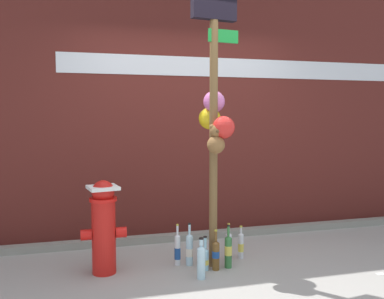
{
  "coord_description": "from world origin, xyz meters",
  "views": [
    {
      "loc": [
        -1.18,
        -3.31,
        1.44
      ],
      "look_at": [
        -0.19,
        0.36,
        1.14
      ],
      "focal_mm": 38.27,
      "sensor_mm": 36.0,
      "label": 1
    }
  ],
  "objects_px": {
    "fire_hydrant": "(104,225)",
    "bottle_6": "(189,249)",
    "bottle_3": "(228,247)",
    "bottle_5": "(205,258)",
    "bottle_7": "(201,261)",
    "bottle_1": "(241,245)",
    "bottle_2": "(177,250)",
    "memorial_post": "(215,99)",
    "bottle_0": "(228,251)",
    "bottle_4": "(216,254)"
  },
  "relations": [
    {
      "from": "bottle_0",
      "to": "bottle_6",
      "type": "height_order",
      "value": "same"
    },
    {
      "from": "memorial_post",
      "to": "bottle_6",
      "type": "height_order",
      "value": "memorial_post"
    },
    {
      "from": "memorial_post",
      "to": "bottle_2",
      "type": "relative_size",
      "value": 6.68
    },
    {
      "from": "bottle_3",
      "to": "fire_hydrant",
      "type": "bearing_deg",
      "value": 179.46
    },
    {
      "from": "bottle_0",
      "to": "bottle_1",
      "type": "height_order",
      "value": "bottle_0"
    },
    {
      "from": "bottle_0",
      "to": "bottle_4",
      "type": "bearing_deg",
      "value": -169.0
    },
    {
      "from": "bottle_1",
      "to": "bottle_5",
      "type": "xyz_separation_m",
      "value": [
        -0.44,
        -0.21,
        -0.02
      ]
    },
    {
      "from": "bottle_2",
      "to": "bottle_5",
      "type": "height_order",
      "value": "bottle_2"
    },
    {
      "from": "bottle_3",
      "to": "bottle_7",
      "type": "height_order",
      "value": "bottle_3"
    },
    {
      "from": "fire_hydrant",
      "to": "bottle_6",
      "type": "bearing_deg",
      "value": -0.89
    },
    {
      "from": "bottle_4",
      "to": "bottle_7",
      "type": "xyz_separation_m",
      "value": [
        -0.19,
        -0.17,
        0.01
      ]
    },
    {
      "from": "bottle_5",
      "to": "bottle_7",
      "type": "xyz_separation_m",
      "value": [
        -0.09,
        -0.19,
        0.05
      ]
    },
    {
      "from": "fire_hydrant",
      "to": "bottle_7",
      "type": "xyz_separation_m",
      "value": [
        0.83,
        -0.37,
        -0.29
      ]
    },
    {
      "from": "bottle_1",
      "to": "bottle_2",
      "type": "height_order",
      "value": "bottle_2"
    },
    {
      "from": "fire_hydrant",
      "to": "bottle_4",
      "type": "height_order",
      "value": "fire_hydrant"
    },
    {
      "from": "bottle_2",
      "to": "bottle_7",
      "type": "relative_size",
      "value": 1.08
    },
    {
      "from": "bottle_0",
      "to": "bottle_5",
      "type": "relative_size",
      "value": 1.28
    },
    {
      "from": "bottle_3",
      "to": "bottle_7",
      "type": "relative_size",
      "value": 1.03
    },
    {
      "from": "bottle_1",
      "to": "bottle_2",
      "type": "distance_m",
      "value": 0.67
    },
    {
      "from": "fire_hydrant",
      "to": "bottle_2",
      "type": "distance_m",
      "value": 0.76
    },
    {
      "from": "memorial_post",
      "to": "bottle_2",
      "type": "distance_m",
      "value": 1.5
    },
    {
      "from": "bottle_5",
      "to": "bottle_7",
      "type": "bearing_deg",
      "value": -116.36
    },
    {
      "from": "bottle_1",
      "to": "bottle_4",
      "type": "xyz_separation_m",
      "value": [
        -0.35,
        -0.23,
        0.02
      ]
    },
    {
      "from": "memorial_post",
      "to": "bottle_0",
      "type": "xyz_separation_m",
      "value": [
        0.11,
        -0.09,
        -1.44
      ]
    },
    {
      "from": "bottle_7",
      "to": "fire_hydrant",
      "type": "bearing_deg",
      "value": 156.15
    },
    {
      "from": "bottle_5",
      "to": "memorial_post",
      "type": "bearing_deg",
      "value": 38.25
    },
    {
      "from": "bottle_2",
      "to": "bottle_6",
      "type": "relative_size",
      "value": 0.97
    },
    {
      "from": "bottle_1",
      "to": "bottle_6",
      "type": "height_order",
      "value": "bottle_6"
    },
    {
      "from": "bottle_6",
      "to": "bottle_5",
      "type": "bearing_deg",
      "value": -55.73
    },
    {
      "from": "memorial_post",
      "to": "bottle_3",
      "type": "xyz_separation_m",
      "value": [
        0.17,
        0.07,
        -1.46
      ]
    },
    {
      "from": "bottle_0",
      "to": "fire_hydrant",
      "type": "bearing_deg",
      "value": 171.53
    },
    {
      "from": "fire_hydrant",
      "to": "bottle_3",
      "type": "relative_size",
      "value": 2.26
    },
    {
      "from": "memorial_post",
      "to": "bottle_1",
      "type": "height_order",
      "value": "memorial_post"
    },
    {
      "from": "memorial_post",
      "to": "bottle_3",
      "type": "height_order",
      "value": "memorial_post"
    },
    {
      "from": "memorial_post",
      "to": "fire_hydrant",
      "type": "xyz_separation_m",
      "value": [
        -1.04,
        0.08,
        -1.15
      ]
    },
    {
      "from": "bottle_4",
      "to": "bottle_6",
      "type": "relative_size",
      "value": 0.93
    },
    {
      "from": "bottle_4",
      "to": "bottle_5",
      "type": "bearing_deg",
      "value": 166.23
    },
    {
      "from": "fire_hydrant",
      "to": "bottle_6",
      "type": "distance_m",
      "value": 0.86
    },
    {
      "from": "bottle_1",
      "to": "memorial_post",
      "type": "bearing_deg",
      "value": -160.25
    },
    {
      "from": "bottle_0",
      "to": "bottle_5",
      "type": "height_order",
      "value": "bottle_0"
    },
    {
      "from": "memorial_post",
      "to": "bottle_7",
      "type": "xyz_separation_m",
      "value": [
        -0.21,
        -0.29,
        -1.44
      ]
    },
    {
      "from": "bottle_0",
      "to": "bottle_1",
      "type": "relative_size",
      "value": 1.24
    },
    {
      "from": "bottle_6",
      "to": "bottle_7",
      "type": "height_order",
      "value": "bottle_6"
    },
    {
      "from": "memorial_post",
      "to": "bottle_6",
      "type": "xyz_separation_m",
      "value": [
        -0.23,
        0.07,
        -1.45
      ]
    },
    {
      "from": "bottle_5",
      "to": "bottle_6",
      "type": "xyz_separation_m",
      "value": [
        -0.11,
        0.16,
        0.04
      ]
    },
    {
      "from": "memorial_post",
      "to": "bottle_5",
      "type": "distance_m",
      "value": 1.5
    },
    {
      "from": "bottle_4",
      "to": "bottle_7",
      "type": "height_order",
      "value": "bottle_4"
    },
    {
      "from": "bottle_0",
      "to": "bottle_1",
      "type": "bearing_deg",
      "value": 44.47
    },
    {
      "from": "bottle_3",
      "to": "bottle_5",
      "type": "bearing_deg",
      "value": -151.0
    },
    {
      "from": "memorial_post",
      "to": "fire_hydrant",
      "type": "bearing_deg",
      "value": 175.64
    }
  ]
}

